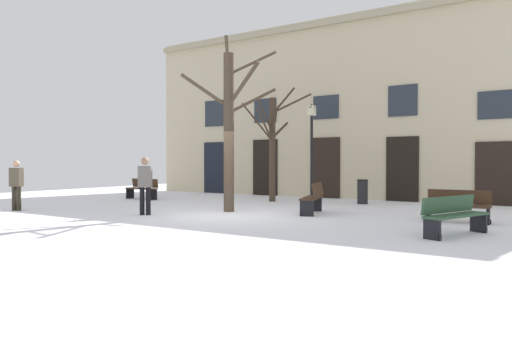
{
  "coord_description": "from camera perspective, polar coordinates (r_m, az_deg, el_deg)",
  "views": [
    {
      "loc": [
        7.77,
        -10.77,
        1.54
      ],
      "look_at": [
        0.0,
        1.52,
        1.28
      ],
      "focal_mm": 32.21,
      "sensor_mm": 36.0,
      "label": 1
    }
  ],
  "objects": [
    {
      "name": "tree_right_of_center",
      "position": [
        14.38,
        -3.32,
        5.61
      ],
      "size": [
        2.49,
        2.19,
        5.23
      ],
      "color": "#4C3D2D",
      "rests_on": "ground"
    },
    {
      "name": "building_facade",
      "position": [
        20.27,
        9.59,
        7.73
      ],
      "size": [
        19.19,
        0.6,
        7.78
      ],
      "color": "beige",
      "rests_on": "ground"
    },
    {
      "name": "bench_back_to_back_left",
      "position": [
        19.79,
        -13.94,
        -2.19
      ],
      "size": [
        1.64,
        0.57,
        0.86
      ],
      "rotation": [
        0.0,
        0.0,
        6.21
      ],
      "color": "#3D2819",
      "rests_on": "ground"
    },
    {
      "name": "tree_foreground",
      "position": [
        18.09,
        2.12,
        3.45
      ],
      "size": [
        2.07,
        2.57,
        4.51
      ],
      "color": "#423326",
      "rests_on": "ground"
    },
    {
      "name": "litter_bin",
      "position": [
        17.44,
        13.09,
        -2.57
      ],
      "size": [
        0.41,
        0.41,
        0.91
      ],
      "color": "black",
      "rests_on": "ground"
    },
    {
      "name": "person_strolling",
      "position": [
        13.8,
        -13.61,
        -1.51
      ],
      "size": [
        0.44,
        0.39,
        1.7
      ],
      "rotation": [
        0.0,
        0.0,
        0.56
      ],
      "color": "black",
      "rests_on": "ground"
    },
    {
      "name": "bench_by_litter_bin",
      "position": [
        13.86,
        7.12,
        -3.38
      ],
      "size": [
        0.87,
        1.66,
        0.94
      ],
      "rotation": [
        0.0,
        0.0,
        4.98
      ],
      "color": "#3D2819",
      "rests_on": "ground"
    },
    {
      "name": "bench_near_center_tree",
      "position": [
        10.56,
        23.4,
        -5.05
      ],
      "size": [
        1.1,
        1.88,
        0.83
      ],
      "rotation": [
        0.0,
        0.0,
        1.18
      ],
      "color": "#2D4C33",
      "rests_on": "ground"
    },
    {
      "name": "ground_plane",
      "position": [
        13.37,
        -3.5,
        -5.6
      ],
      "size": [
        30.7,
        30.7,
        0.0
      ],
      "primitive_type": "plane",
      "color": "white"
    },
    {
      "name": "bench_back_to_back_right",
      "position": [
        12.95,
        23.79,
        -4.02
      ],
      "size": [
        1.58,
        0.48,
        0.83
      ],
      "rotation": [
        0.0,
        0.0,
        0.02
      ],
      "color": "#3D2819",
      "rests_on": "ground"
    },
    {
      "name": "streetlamp",
      "position": [
        16.76,
        6.92,
        3.42
      ],
      "size": [
        0.3,
        0.3,
        3.66
      ],
      "color": "black",
      "rests_on": "ground"
    },
    {
      "name": "person_by_shop_door",
      "position": [
        16.52,
        -27.62,
        -1.37
      ],
      "size": [
        0.43,
        0.32,
        1.61
      ],
      "rotation": [
        0.0,
        0.0,
        0.31
      ],
      "color": "#2D271E",
      "rests_on": "ground"
    }
  ]
}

